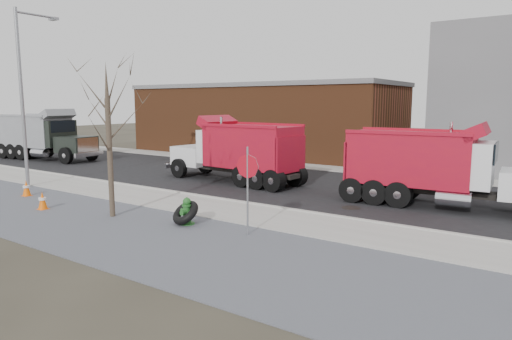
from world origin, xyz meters
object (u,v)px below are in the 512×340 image
Objects in this scene: fire_hydrant at (187,212)px; dump_truck_red_b at (238,149)px; dump_truck_red_a at (436,164)px; stop_sign at (248,175)px; dump_truck_grey at (44,134)px; truck_tire at (185,213)px.

fire_hydrant is 0.12× the size of dump_truck_red_b.
dump_truck_red_a is at bearing 52.27° from fire_hydrant.
stop_sign is 0.34× the size of dump_truck_grey.
truck_tire is 0.43× the size of stop_sign.
truck_tire is 9.35m from dump_truck_red_a.
dump_truck_grey is at bearing 160.21° from truck_tire.
dump_truck_red_b is (-5.66, 7.11, -0.17)m from stop_sign.
dump_truck_grey reaches higher than dump_truck_red_a.
fire_hydrant is 9.30m from dump_truck_red_a.
fire_hydrant is at bearing 119.95° from dump_truck_red_b.
dump_truck_red_b is (-3.39, 7.24, 1.21)m from fire_hydrant.
fire_hydrant is 0.12× the size of dump_truck_grey.
truck_tire is (-0.02, -0.04, -0.00)m from fire_hydrant.
truck_tire is at bearing -110.61° from fire_hydrant.
truck_tire is 0.14× the size of dump_truck_red_a.
stop_sign is 9.09m from dump_truck_red_b.
fire_hydrant is 0.05m from truck_tire.
dump_truck_red_b is at bearing 143.18° from stop_sign.
fire_hydrant is 8.09m from dump_truck_red_b.
dump_truck_red_b is at bearing 114.82° from truck_tire.
dump_truck_red_a is at bearing 77.80° from stop_sign.
stop_sign is 7.87m from dump_truck_red_a.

